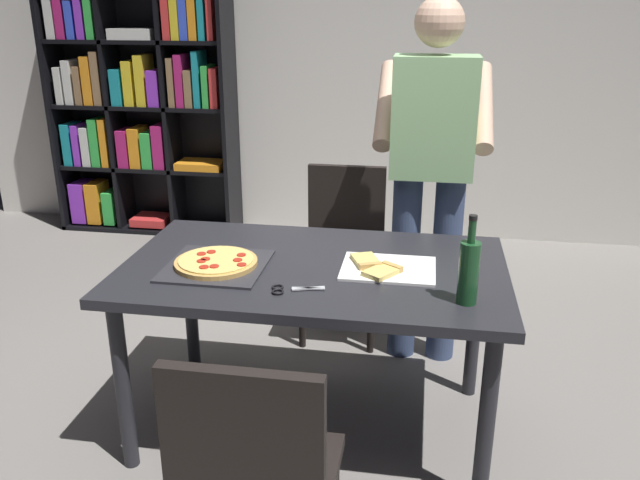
% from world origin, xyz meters
% --- Properties ---
extents(ground_plane, '(12.00, 12.00, 0.00)m').
position_xyz_m(ground_plane, '(0.00, 0.00, 0.00)').
color(ground_plane, gray).
extents(back_wall, '(6.40, 0.10, 2.80)m').
position_xyz_m(back_wall, '(0.00, 2.60, 1.40)').
color(back_wall, silver).
rests_on(back_wall, ground_plane).
extents(dining_table, '(1.50, 0.89, 0.75)m').
position_xyz_m(dining_table, '(0.00, 0.00, 0.67)').
color(dining_table, '#232328').
rests_on(dining_table, ground_plane).
extents(chair_near_camera, '(0.42, 0.42, 0.90)m').
position_xyz_m(chair_near_camera, '(-0.00, -0.93, 0.51)').
color(chair_near_camera, black).
rests_on(chair_near_camera, ground_plane).
extents(chair_far_side, '(0.42, 0.42, 0.90)m').
position_xyz_m(chair_far_side, '(0.00, 0.93, 0.51)').
color(chair_far_side, black).
rests_on(chair_far_side, ground_plane).
extents(bookshelf, '(1.40, 0.35, 1.95)m').
position_xyz_m(bookshelf, '(-1.77, 2.37, 1.00)').
color(bookshelf, black).
rests_on(bookshelf, ground_plane).
extents(person_serving_pizza, '(0.55, 0.54, 1.75)m').
position_xyz_m(person_serving_pizza, '(0.44, 0.71, 1.00)').
color(person_serving_pizza, '#38476B').
rests_on(person_serving_pizza, ground_plane).
extents(pepperoni_pizza_on_tray, '(0.38, 0.38, 0.04)m').
position_xyz_m(pepperoni_pizza_on_tray, '(-0.37, -0.08, 0.77)').
color(pepperoni_pizza_on_tray, '#2D2D33').
rests_on(pepperoni_pizza_on_tray, dining_table).
extents(pizza_slices_on_towel, '(0.36, 0.29, 0.03)m').
position_xyz_m(pizza_slices_on_towel, '(0.28, -0.01, 0.76)').
color(pizza_slices_on_towel, white).
rests_on(pizza_slices_on_towel, dining_table).
extents(wine_bottle, '(0.07, 0.07, 0.32)m').
position_xyz_m(wine_bottle, '(0.58, -0.25, 0.87)').
color(wine_bottle, '#194723').
rests_on(wine_bottle, dining_table).
extents(kitchen_scissors, '(0.20, 0.10, 0.01)m').
position_xyz_m(kitchen_scissors, '(-0.05, -0.25, 0.76)').
color(kitchen_scissors, silver).
rests_on(kitchen_scissors, dining_table).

